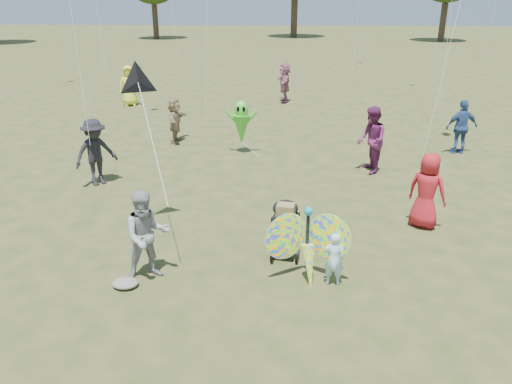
% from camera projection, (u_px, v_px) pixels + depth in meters
% --- Properties ---
extents(ground, '(160.00, 160.00, 0.00)m').
position_uv_depth(ground, '(263.00, 278.00, 9.16)').
color(ground, '#51592B').
rests_on(ground, ground).
extents(child_girl, '(0.39, 0.27, 1.01)m').
position_uv_depth(child_girl, '(334.00, 259.00, 8.78)').
color(child_girl, '#B1E3FB').
rests_on(child_girl, ground).
extents(adult_man, '(1.02, 0.93, 1.70)m').
position_uv_depth(adult_man, '(147.00, 236.00, 8.87)').
color(adult_man, '#949499').
rests_on(adult_man, ground).
extents(grey_bag, '(0.46, 0.38, 0.15)m').
position_uv_depth(grey_bag, '(125.00, 283.00, 8.85)').
color(grey_bag, slate).
rests_on(grey_bag, ground).
extents(crowd_a, '(0.99, 0.92, 1.71)m').
position_uv_depth(crowd_a, '(427.00, 191.00, 10.90)').
color(crowd_a, '#AC1B23').
rests_on(crowd_a, ground).
extents(crowd_b, '(1.31, 1.30, 1.81)m').
position_uv_depth(crowd_b, '(96.00, 152.00, 13.35)').
color(crowd_b, black).
rests_on(crowd_b, ground).
extents(crowd_c, '(1.08, 0.58, 1.76)m').
position_uv_depth(crowd_c, '(462.00, 127.00, 16.00)').
color(crowd_c, '#305084').
rests_on(crowd_c, ground).
extents(crowd_d, '(0.57, 1.47, 1.56)m').
position_uv_depth(crowd_d, '(175.00, 120.00, 17.31)').
color(crowd_d, '#957A5C').
rests_on(crowd_d, ground).
extents(crowd_e, '(0.82, 1.00, 1.93)m').
position_uv_depth(crowd_e, '(371.00, 140.00, 14.25)').
color(crowd_e, '#672253').
rests_on(crowd_e, ground).
extents(crowd_g, '(0.99, 0.74, 1.84)m').
position_uv_depth(crowd_g, '(129.00, 86.00, 22.99)').
color(crowd_g, yellow).
rests_on(crowd_g, ground).
extents(crowd_j, '(0.65, 1.74, 1.85)m').
position_uv_depth(crowd_j, '(285.00, 83.00, 23.80)').
color(crowd_j, '#A15C77').
rests_on(crowd_j, ground).
extents(jogging_stroller, '(0.61, 1.10, 1.09)m').
position_uv_depth(jogging_stroller, '(285.00, 225.00, 9.84)').
color(jogging_stroller, black).
rests_on(jogging_stroller, ground).
extents(butterfly_kite, '(1.74, 0.75, 1.64)m').
position_uv_depth(butterfly_kite, '(308.00, 246.00, 8.81)').
color(butterfly_kite, red).
rests_on(butterfly_kite, ground).
extents(delta_kite_rig, '(1.33, 2.21, 2.28)m').
position_uv_depth(delta_kite_rig, '(138.00, 83.00, 9.85)').
color(delta_kite_rig, black).
rests_on(delta_kite_rig, ground).
extents(alien_kite, '(1.12, 0.69, 1.74)m').
position_uv_depth(alien_kite, '(241.00, 124.00, 15.96)').
color(alien_kite, green).
rests_on(alien_kite, ground).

